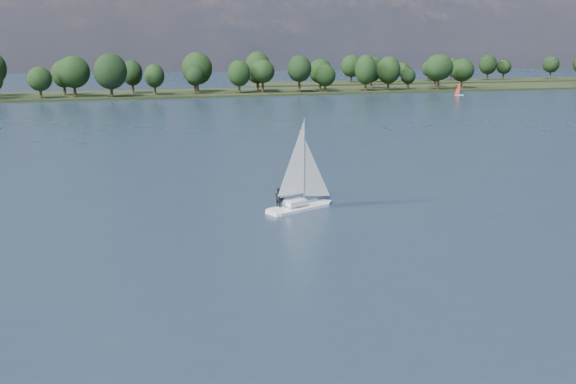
% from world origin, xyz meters
% --- Properties ---
extents(ground, '(700.00, 700.00, 0.00)m').
position_xyz_m(ground, '(0.00, 100.00, 0.00)').
color(ground, '#233342').
rests_on(ground, ground).
extents(far_shore, '(660.00, 40.00, 1.50)m').
position_xyz_m(far_shore, '(0.00, 212.00, 0.00)').
color(far_shore, black).
rests_on(far_shore, ground).
extents(far_shore_back, '(220.00, 30.00, 1.40)m').
position_xyz_m(far_shore_back, '(160.00, 260.00, 0.00)').
color(far_shore_back, black).
rests_on(far_shore_back, ground).
extents(sailboat, '(7.80, 4.69, 9.94)m').
position_xyz_m(sailboat, '(-6.18, 34.42, 2.77)').
color(sailboat, white).
rests_on(sailboat, ground).
extents(dinghy_orange, '(3.27, 2.53, 4.90)m').
position_xyz_m(dinghy_orange, '(105.24, 175.10, 1.16)').
color(dinghy_orange, silver).
rests_on(dinghy_orange, ground).
extents(treeline, '(562.24, 74.17, 17.50)m').
position_xyz_m(treeline, '(-3.07, 208.67, 8.07)').
color(treeline, black).
rests_on(treeline, ground).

